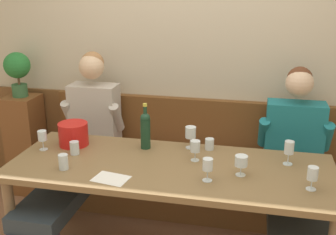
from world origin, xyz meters
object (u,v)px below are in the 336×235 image
Objects in this scene: potted_plant at (17,69)px; water_tumbler_right at (209,144)px; wine_glass_near_bucket at (195,147)px; wine_glass_by_bottle at (289,148)px; wine_glass_center_rear at (313,175)px; person_center_left_seat at (296,173)px; wine_bottle_clear_water at (145,129)px; wall_bench at (188,180)px; wine_glass_mid_left at (241,162)px; person_left_seat at (80,148)px; water_tumbler_center at (63,162)px; dining_table at (170,176)px; wine_glass_center_front at (208,166)px; wine_glass_right_end at (42,137)px; ice_bucket at (73,134)px; water_tumbler_left at (75,148)px; wine_glass_left_end at (191,133)px.

water_tumbler_right is at bearing -13.82° from potted_plant.
wine_glass_near_bucket is at bearing -108.41° from water_tumbler_right.
wine_glass_by_bottle is 0.34m from wine_glass_center_rear.
person_center_left_seat reaches higher than wine_bottle_clear_water.
potted_plant is (-2.36, 0.89, 0.32)m from wine_glass_center_rear.
wall_bench reaches higher than wine_glass_mid_left.
water_tumbler_center is (0.15, -0.56, 0.14)m from person_left_seat.
wine_bottle_clear_water is at bearing -21.34° from potted_plant.
wine_glass_center_front is (0.26, -0.17, 0.18)m from dining_table.
wine_glass_right_end is (-0.70, -0.19, -0.05)m from wine_bottle_clear_water.
wine_glass_right_end is 1.07m from wine_glass_near_bucket.
wine_glass_by_bottle is at bearing -0.49° from ice_bucket.
water_tumbler_center is (-1.50, -0.06, -0.04)m from wine_glass_center_rear.
wall_bench is 11.33× the size of ice_bucket.
wall_bench is 24.36× the size of water_tumbler_center.
wine_bottle_clear_water reaches higher than water_tumbler_left.
wine_glass_mid_left is (0.68, -0.29, -0.05)m from wine_bottle_clear_water.
wine_glass_mid_left is at bearing -58.93° from wall_bench.
ice_bucket is 0.53m from wine_bottle_clear_water.
person_left_seat is at bearing 103.12° from ice_bucket.
wine_bottle_clear_water is 0.74m from wine_glass_mid_left.
dining_table is 0.38m from wine_glass_left_end.
water_tumbler_left reaches higher than water_tumbler_right.
wine_glass_near_bucket is (-0.31, 0.16, 0.00)m from wine_glass_mid_left.
wall_bench is 0.70m from wine_glass_left_end.
potted_plant is (-0.71, 0.38, 0.51)m from person_left_seat.
wine_bottle_clear_water is at bearing -11.14° from person_left_seat.
water_tumbler_right is (-0.05, 0.48, -0.06)m from wine_glass_center_front.
wine_glass_right_end is 1.44× the size of water_tumbler_center.
water_tumbler_right reaches higher than dining_table.
wine_glass_by_bottle is 1.44m from water_tumbler_center.
wine_glass_center_rear is (1.65, -0.50, 0.19)m from person_left_seat.
wine_glass_by_bottle is 2.02× the size of water_tumbler_right.
ice_bucket is at bearing 105.75° from water_tumbler_center.
wine_glass_left_end is (-0.37, 0.36, 0.02)m from wine_glass_mid_left.
wine_glass_center_rear is (0.86, -0.85, 0.55)m from wall_bench.
person_left_seat is 0.37m from water_tumbler_left.
wine_bottle_clear_water is 2.58× the size of wine_glass_mid_left.
wine_glass_center_front reaches higher than water_tumbler_left.
ice_bucket is (-0.76, 0.19, 0.17)m from dining_table.
wine_glass_center_rear is at bearing -19.72° from wine_glass_near_bucket.
water_tumbler_left is at bearing -135.35° from wall_bench.
wall_bench reaches higher than water_tumbler_left.
wine_glass_right_end is at bearing 175.61° from wine_glass_mid_left.
wine_bottle_clear_water is 2.34× the size of wine_glass_right_end.
person_center_left_seat is 13.04× the size of water_tumbler_center.
wine_glass_center_rear is 0.36× the size of potted_plant.
water_tumbler_right is at bearing 144.07° from wine_glass_center_rear.
wine_glass_center_front is at bearing -178.13° from wine_glass_center_rear.
person_left_seat is at bearing 153.80° from wine_glass_center_front.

